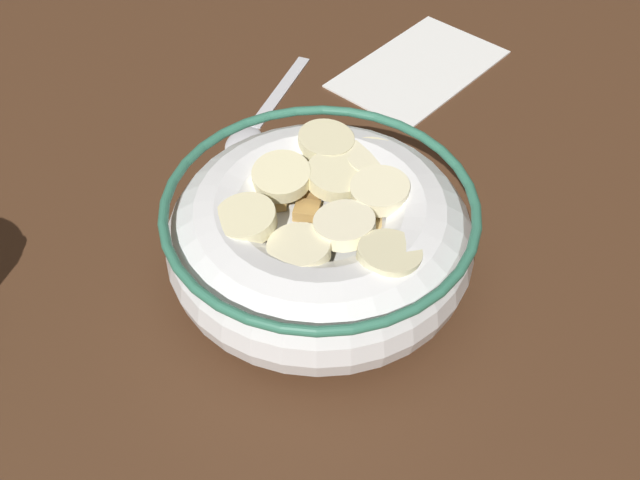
% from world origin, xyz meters
% --- Properties ---
extents(ground_plane, '(0.94, 0.94, 0.02)m').
position_xyz_m(ground_plane, '(0.00, 0.00, -0.01)').
color(ground_plane, '#472B19').
extents(cereal_bowl, '(0.19, 0.19, 0.07)m').
position_xyz_m(cereal_bowl, '(0.00, 0.00, 0.03)').
color(cereal_bowl, white).
rests_on(cereal_bowl, ground_plane).
extents(spoon, '(0.13, 0.07, 0.01)m').
position_xyz_m(spoon, '(0.07, 0.14, 0.00)').
color(spoon, silver).
rests_on(spoon, ground_plane).
extents(folded_napkin, '(0.15, 0.10, 0.00)m').
position_xyz_m(folded_napkin, '(0.22, 0.10, 0.00)').
color(folded_napkin, white).
rests_on(folded_napkin, ground_plane).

